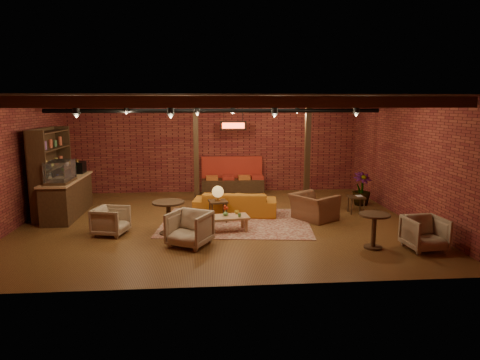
{
  "coord_description": "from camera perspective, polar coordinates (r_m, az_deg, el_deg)",
  "views": [
    {
      "loc": [
        -0.31,
        -10.8,
        3.04
      ],
      "look_at": [
        0.58,
        0.2,
        1.07
      ],
      "focal_mm": 32.0,
      "sensor_mm": 36.0,
      "label": 1
    }
  ],
  "objects": [
    {
      "name": "armchair_far",
      "position": [
        9.86,
        23.42,
        -6.35
      ],
      "size": [
        0.81,
        0.77,
        0.78
      ],
      "primitive_type": "imported",
      "rotation": [
        0.0,
        0.0,
        0.08
      ],
      "color": "#B5AC8C",
      "rests_on": "floor"
    },
    {
      "name": "wall_left",
      "position": [
        11.86,
        -27.9,
        1.95
      ],
      "size": [
        0.02,
        8.0,
        3.2
      ],
      "primitive_type": "cube",
      "color": "maroon",
      "rests_on": "ground"
    },
    {
      "name": "round_table_right",
      "position": [
        9.55,
        17.44,
        -5.78
      ],
      "size": [
        0.65,
        0.65,
        0.76
      ],
      "color": "black",
      "rests_on": "floor"
    },
    {
      "name": "ceiling_pipe",
      "position": [
        12.41,
        -3.26,
        9.21
      ],
      "size": [
        9.6,
        0.12,
        0.12
      ],
      "primitive_type": "cylinder",
      "rotation": [
        0.0,
        1.57,
        0.0
      ],
      "color": "black",
      "rests_on": "ceiling"
    },
    {
      "name": "plant_tall",
      "position": [
        13.33,
        16.1,
        3.07
      ],
      "size": [
        1.99,
        1.99,
        3.0
      ],
      "primitive_type": "imported",
      "rotation": [
        0.0,
        0.0,
        0.21
      ],
      "color": "#4C7F4C",
      "rests_on": "floor"
    },
    {
      "name": "armchair_a",
      "position": [
        10.52,
        -16.85,
        -5.07
      ],
      "size": [
        0.82,
        0.86,
        0.73
      ],
      "primitive_type": "imported",
      "rotation": [
        0.0,
        0.0,
        1.32
      ],
      "color": "#B5AC8C",
      "rests_on": "floor"
    },
    {
      "name": "floor",
      "position": [
        11.23,
        -2.9,
        -5.62
      ],
      "size": [
        10.0,
        10.0,
        0.0
      ],
      "primitive_type": "plane",
      "color": "#432310",
      "rests_on": "ground"
    },
    {
      "name": "side_table_lamp",
      "position": [
        11.09,
        -2.97,
        -1.95
      ],
      "size": [
        0.53,
        0.53,
        0.96
      ],
      "rotation": [
        0.0,
        0.0,
        0.17
      ],
      "color": "black",
      "rests_on": "floor"
    },
    {
      "name": "armchair_b",
      "position": [
        9.37,
        -6.75,
        -6.24
      ],
      "size": [
        1.07,
        1.05,
        0.83
      ],
      "primitive_type": "imported",
      "rotation": [
        0.0,
        0.0,
        -0.49
      ],
      "color": "#B5AC8C",
      "rests_on": "floor"
    },
    {
      "name": "coffee_table",
      "position": [
        10.35,
        -1.96,
        -5.06
      ],
      "size": [
        1.15,
        0.68,
        0.62
      ],
      "rotation": [
        0.0,
        0.0,
        0.14
      ],
      "color": "#A5804D",
      "rests_on": "floor"
    },
    {
      "name": "post_right",
      "position": [
        13.26,
        8.97,
        3.75
      ],
      "size": [
        0.16,
        0.16,
        3.2
      ],
      "primitive_type": "cube",
      "color": "black",
      "rests_on": "ground"
    },
    {
      "name": "service_counter",
      "position": [
        12.6,
        -22.07,
        -0.89
      ],
      "size": [
        0.8,
        2.5,
        1.6
      ],
      "primitive_type": null,
      "color": "black",
      "rests_on": "ground"
    },
    {
      "name": "side_table_book",
      "position": [
        12.44,
        15.26,
        -2.29
      ],
      "size": [
        0.46,
        0.46,
        0.51
      ],
      "rotation": [
        0.0,
        0.0,
        -0.05
      ],
      "color": "black",
      "rests_on": "floor"
    },
    {
      "name": "shelving_hutch",
      "position": [
        12.75,
        -23.77,
        0.94
      ],
      "size": [
        0.52,
        2.0,
        2.4
      ],
      "primitive_type": null,
      "color": "black",
      "rests_on": "ground"
    },
    {
      "name": "ceiling_beams",
      "position": [
        10.81,
        -3.05,
        10.3
      ],
      "size": [
        9.8,
        6.4,
        0.22
      ],
      "primitive_type": null,
      "color": "black",
      "rests_on": "ceiling"
    },
    {
      "name": "rug",
      "position": [
        11.19,
        -0.55,
        -5.63
      ],
      "size": [
        4.1,
        3.32,
        0.01
      ],
      "primitive_type": "cube",
      "rotation": [
        0.0,
        0.0,
        -0.12
      ],
      "color": "maroon",
      "rests_on": "floor"
    },
    {
      "name": "ceiling",
      "position": [
        10.81,
        -3.05,
        10.94
      ],
      "size": [
        10.0,
        8.0,
        0.02
      ],
      "primitive_type": "cube",
      "color": "black",
      "rests_on": "wall_back"
    },
    {
      "name": "service_sign",
      "position": [
        13.95,
        -0.91,
        7.27
      ],
      "size": [
        0.86,
        0.06,
        0.3
      ],
      "primitive_type": "cube",
      "color": "#FF3E19",
      "rests_on": "ceiling"
    },
    {
      "name": "round_table_left",
      "position": [
        10.22,
        -9.5,
        -4.24
      ],
      "size": [
        0.76,
        0.76,
        0.79
      ],
      "color": "black",
      "rests_on": "floor"
    },
    {
      "name": "armchair_right",
      "position": [
        11.49,
        9.83,
        -2.99
      ],
      "size": [
        1.17,
        1.27,
        0.93
      ],
      "primitive_type": "imported",
      "rotation": [
        0.0,
        0.0,
        2.16
      ],
      "color": "brown",
      "rests_on": "floor"
    },
    {
      "name": "wall_right",
      "position": [
        12.13,
        21.39,
        2.58
      ],
      "size": [
        0.02,
        8.0,
        3.2
      ],
      "primitive_type": "cube",
      "color": "maroon",
      "rests_on": "ground"
    },
    {
      "name": "ceiling_spotlights",
      "position": [
        10.81,
        -3.04,
        9.13
      ],
      "size": [
        6.4,
        4.4,
        0.28
      ],
      "primitive_type": null,
      "color": "black",
      "rests_on": "ceiling"
    },
    {
      "name": "banquette",
      "position": [
        14.61,
        -1.0,
        0.09
      ],
      "size": [
        2.1,
        0.7,
        1.0
      ],
      "primitive_type": null,
      "color": "#A2271B",
      "rests_on": "ground"
    },
    {
      "name": "post_left",
      "position": [
        13.48,
        -5.87,
        3.92
      ],
      "size": [
        0.16,
        0.16,
        3.2
      ],
      "primitive_type": "cube",
      "color": "black",
      "rests_on": "ground"
    },
    {
      "name": "plant_counter",
      "position": [
        12.69,
        -21.5,
        1.15
      ],
      "size": [
        0.35,
        0.39,
        0.3
      ],
      "primitive_type": "imported",
      "color": "#337F33",
      "rests_on": "service_counter"
    },
    {
      "name": "wall_front",
      "position": [
        6.96,
        -1.98,
        -1.86
      ],
      "size": [
        10.0,
        0.02,
        3.2
      ],
      "primitive_type": "cube",
      "color": "maroon",
      "rests_on": "ground"
    },
    {
      "name": "wall_back",
      "position": [
        14.88,
        -3.44,
        4.54
      ],
      "size": [
        10.0,
        0.02,
        3.2
      ],
      "primitive_type": "cube",
      "color": "maroon",
      "rests_on": "ground"
    },
    {
      "name": "sofa",
      "position": [
        11.83,
        -0.66,
        -3.14
      ],
      "size": [
        2.37,
        1.2,
        0.66
      ],
      "primitive_type": "imported",
      "rotation": [
        0.0,
        0.0,
        3.0
      ],
      "color": "#A55C16",
      "rests_on": "floor"
    }
  ]
}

